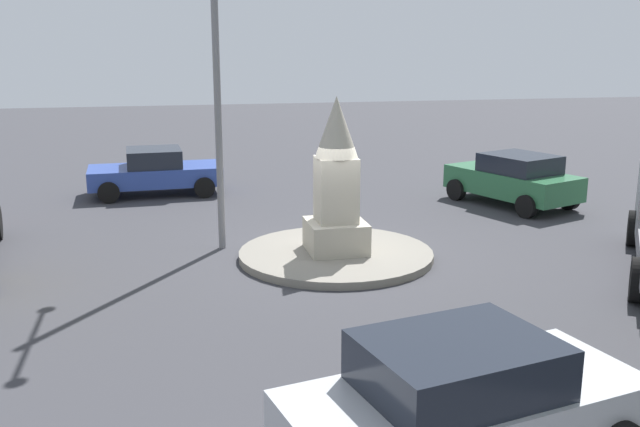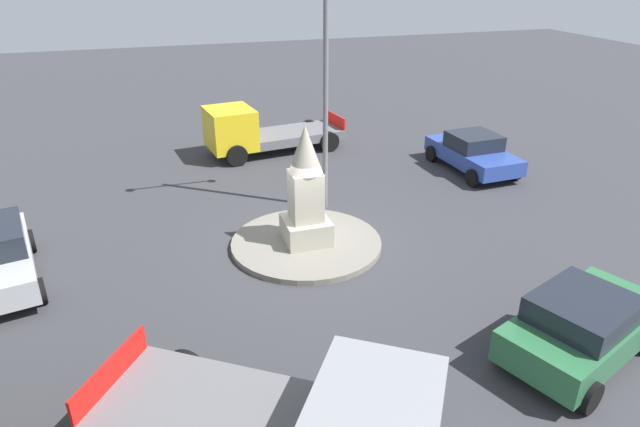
{
  "view_description": "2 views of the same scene",
  "coord_description": "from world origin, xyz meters",
  "px_view_note": "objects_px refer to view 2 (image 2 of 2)",
  "views": [
    {
      "loc": [
        -14.73,
        3.59,
        4.7
      ],
      "look_at": [
        -0.73,
        0.52,
        1.22
      ],
      "focal_mm": 40.04,
      "sensor_mm": 36.0,
      "label": 1
    },
    {
      "loc": [
        -3.84,
        -13.33,
        7.61
      ],
      "look_at": [
        0.25,
        -0.5,
        1.22
      ],
      "focal_mm": 30.82,
      "sensor_mm": 36.0,
      "label": 2
    }
  ],
  "objects_px": {
    "streetlamp": "(326,52)",
    "car_green_passing": "(584,325)",
    "truck_yellow_parked_left": "(255,132)",
    "car_blue_parked_right": "(473,152)",
    "truck_grey_far_side": "(304,426)",
    "monument": "(306,192)"
  },
  "relations": [
    {
      "from": "streetlamp",
      "to": "car_blue_parked_right",
      "type": "xyz_separation_m",
      "value": [
        6.46,
        1.53,
        -4.27
      ]
    },
    {
      "from": "car_green_passing",
      "to": "monument",
      "type": "bearing_deg",
      "value": 122.48
    },
    {
      "from": "car_green_passing",
      "to": "truck_yellow_parked_left",
      "type": "bearing_deg",
      "value": 104.43
    },
    {
      "from": "truck_yellow_parked_left",
      "to": "streetlamp",
      "type": "bearing_deg",
      "value": -79.47
    },
    {
      "from": "car_green_passing",
      "to": "truck_grey_far_side",
      "type": "relative_size",
      "value": 0.73
    },
    {
      "from": "streetlamp",
      "to": "truck_grey_far_side",
      "type": "bearing_deg",
      "value": -110.06
    },
    {
      "from": "car_blue_parked_right",
      "to": "truck_yellow_parked_left",
      "type": "xyz_separation_m",
      "value": [
        -7.56,
        4.38,
        0.24
      ]
    },
    {
      "from": "car_blue_parked_right",
      "to": "truck_grey_far_side",
      "type": "distance_m",
      "value": 14.98
    },
    {
      "from": "streetlamp",
      "to": "truck_yellow_parked_left",
      "type": "xyz_separation_m",
      "value": [
        -1.1,
        5.91,
        -4.03
      ]
    },
    {
      "from": "car_green_passing",
      "to": "truck_yellow_parked_left",
      "type": "height_order",
      "value": "truck_yellow_parked_left"
    },
    {
      "from": "car_blue_parked_right",
      "to": "truck_yellow_parked_left",
      "type": "height_order",
      "value": "truck_yellow_parked_left"
    },
    {
      "from": "streetlamp",
      "to": "car_blue_parked_right",
      "type": "relative_size",
      "value": 2.01
    },
    {
      "from": "car_blue_parked_right",
      "to": "car_green_passing",
      "type": "height_order",
      "value": "car_green_passing"
    },
    {
      "from": "truck_yellow_parked_left",
      "to": "car_green_passing",
      "type": "bearing_deg",
      "value": -75.57
    },
    {
      "from": "truck_grey_far_side",
      "to": "car_green_passing",
      "type": "bearing_deg",
      "value": 8.58
    },
    {
      "from": "car_green_passing",
      "to": "truck_grey_far_side",
      "type": "bearing_deg",
      "value": -171.42
    },
    {
      "from": "streetlamp",
      "to": "car_green_passing",
      "type": "relative_size",
      "value": 1.95
    },
    {
      "from": "car_green_passing",
      "to": "truck_grey_far_side",
      "type": "height_order",
      "value": "truck_grey_far_side"
    },
    {
      "from": "streetlamp",
      "to": "car_green_passing",
      "type": "bearing_deg",
      "value": -73.0
    },
    {
      "from": "truck_yellow_parked_left",
      "to": "truck_grey_far_side",
      "type": "xyz_separation_m",
      "value": [
        -2.42,
        -15.54,
        -0.03
      ]
    },
    {
      "from": "car_blue_parked_right",
      "to": "truck_grey_far_side",
      "type": "height_order",
      "value": "truck_grey_far_side"
    },
    {
      "from": "truck_grey_far_side",
      "to": "car_blue_parked_right",
      "type": "bearing_deg",
      "value": 48.22
    }
  ]
}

